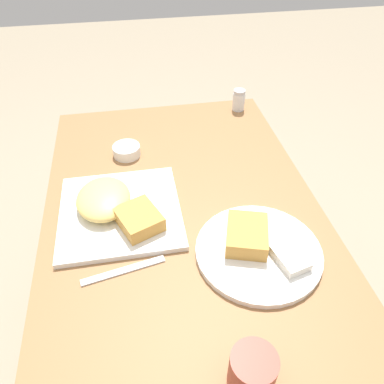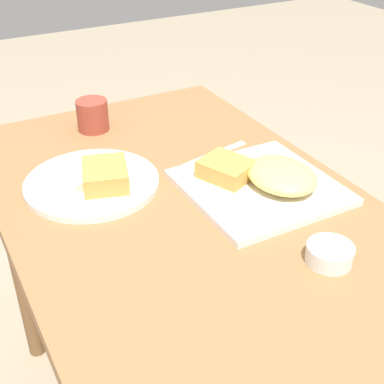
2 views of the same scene
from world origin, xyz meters
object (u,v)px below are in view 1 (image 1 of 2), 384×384
at_px(salt_shaker, 239,101).
at_px(coffee_mug, 252,371).
at_px(plate_square_near, 116,208).
at_px(butter_knife, 124,271).
at_px(sauce_ramekin, 127,150).
at_px(plate_oval_far, 258,247).

bearing_deg(salt_shaker, coffee_mug, -14.13).
bearing_deg(salt_shaker, plate_square_near, -43.76).
bearing_deg(butter_knife, sauce_ramekin, 75.19).
xyz_separation_m(plate_oval_far, coffee_mug, (0.26, -0.09, 0.02)).
xyz_separation_m(butter_knife, coffee_mug, (0.26, 0.20, 0.04)).
relative_size(plate_square_near, sauce_ramekin, 3.66).
relative_size(sauce_ramekin, butter_knife, 0.44).
height_order(plate_square_near, salt_shaker, salt_shaker).
distance_m(plate_square_near, sauce_ramekin, 0.24).
height_order(salt_shaker, butter_knife, salt_shaker).
xyz_separation_m(plate_oval_far, salt_shaker, (-0.62, 0.13, 0.02)).
bearing_deg(salt_shaker, butter_knife, -34.03).
bearing_deg(coffee_mug, butter_knife, -142.83).
relative_size(salt_shaker, coffee_mug, 0.93).
bearing_deg(plate_oval_far, plate_square_near, -120.02).
height_order(plate_square_near, coffee_mug, coffee_mug).
bearing_deg(plate_square_near, sauce_ramekin, 171.68).
bearing_deg(coffee_mug, sauce_ramekin, -165.90).
relative_size(plate_square_near, plate_oval_far, 1.05).
bearing_deg(butter_knife, plate_square_near, 81.62).
height_order(sauce_ramekin, salt_shaker, salt_shaker).
relative_size(plate_square_near, salt_shaker, 4.02).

